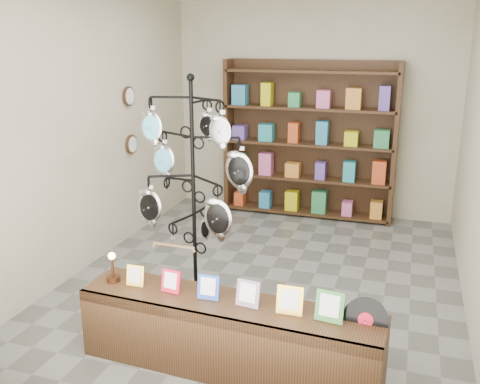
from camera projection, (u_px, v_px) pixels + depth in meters
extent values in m
plane|color=slate|center=(264.00, 279.00, 5.74)|extent=(5.00, 5.00, 0.00)
plane|color=beige|center=(312.00, 110.00, 7.61)|extent=(4.00, 0.00, 4.00)
plane|color=beige|center=(150.00, 220.00, 3.04)|extent=(4.00, 0.00, 4.00)
plane|color=beige|center=(92.00, 131.00, 5.92)|extent=(0.00, 5.00, 5.00)
cylinder|color=black|center=(196.00, 299.00, 5.28)|extent=(0.49, 0.49, 0.03)
cylinder|color=black|center=(194.00, 197.00, 4.98)|extent=(0.04, 0.04, 2.14)
sphere|color=black|center=(191.00, 77.00, 4.67)|extent=(0.07, 0.07, 0.07)
ellipsoid|color=silver|center=(205.00, 229.00, 5.29)|extent=(0.12, 0.05, 0.22)
cube|color=tan|center=(174.00, 245.00, 4.84)|extent=(0.41, 0.02, 0.04)
cube|color=black|center=(228.00, 336.00, 4.11)|extent=(2.37, 0.60, 0.58)
cube|color=gold|center=(136.00, 276.00, 4.28)|extent=(0.15, 0.06, 0.17)
cube|color=red|center=(171.00, 281.00, 4.17)|extent=(0.16, 0.06, 0.18)
cube|color=#263FA5|center=(208.00, 287.00, 4.06)|extent=(0.17, 0.07, 0.19)
cube|color=#E54C33|center=(248.00, 294.00, 3.95)|extent=(0.18, 0.07, 0.20)
cube|color=gold|center=(290.00, 300.00, 3.84)|extent=(0.20, 0.07, 0.21)
cube|color=#337233|center=(330.00, 307.00, 3.74)|extent=(0.21, 0.07, 0.22)
cylinder|color=black|center=(366.00, 320.00, 3.73)|extent=(0.32, 0.09, 0.31)
cylinder|color=red|center=(366.00, 320.00, 3.72)|extent=(0.11, 0.03, 0.11)
cylinder|color=#432313|center=(113.00, 279.00, 4.37)|extent=(0.11, 0.11, 0.04)
cylinder|color=#432313|center=(113.00, 268.00, 4.35)|extent=(0.02, 0.02, 0.15)
sphere|color=#FFBF59|center=(112.00, 256.00, 4.32)|extent=(0.06, 0.06, 0.06)
cube|color=black|center=(311.00, 138.00, 7.66)|extent=(2.40, 0.04, 2.20)
cube|color=black|center=(229.00, 136.00, 7.87)|extent=(0.06, 0.36, 2.20)
cube|color=black|center=(395.00, 145.00, 7.17)|extent=(0.06, 0.36, 2.20)
cube|color=black|center=(306.00, 211.00, 7.81)|extent=(2.36, 0.36, 0.04)
cube|color=black|center=(307.00, 178.00, 7.67)|extent=(2.36, 0.36, 0.03)
cube|color=black|center=(308.00, 144.00, 7.53)|extent=(2.36, 0.36, 0.04)
cube|color=black|center=(310.00, 108.00, 7.39)|extent=(2.36, 0.36, 0.04)
cube|color=black|center=(311.00, 71.00, 7.25)|extent=(2.36, 0.36, 0.04)
cylinder|color=black|center=(129.00, 96.00, 6.55)|extent=(0.03, 0.24, 0.24)
cylinder|color=black|center=(132.00, 144.00, 6.72)|extent=(0.03, 0.24, 0.24)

